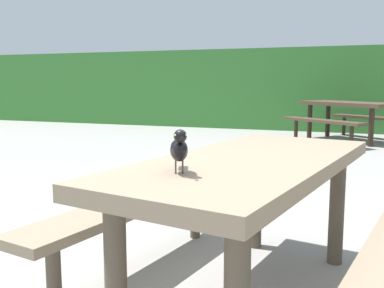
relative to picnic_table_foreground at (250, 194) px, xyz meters
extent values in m
cube|color=#387A33|center=(-0.19, 9.14, 0.39)|extent=(28.00, 2.11, 1.89)
cube|color=#84725B|center=(0.00, 0.00, 0.15)|extent=(1.09, 1.91, 0.07)
cylinder|color=brown|center=(-0.39, -0.64, -0.22)|extent=(0.09, 0.09, 0.67)
cylinder|color=brown|center=(-0.13, 0.74, -0.22)|extent=(0.09, 0.09, 0.67)
cylinder|color=brown|center=(0.39, 0.64, -0.22)|extent=(0.09, 0.09, 0.67)
cube|color=#84725B|center=(-0.69, 0.13, -0.14)|extent=(0.60, 1.73, 0.05)
cylinder|color=brown|center=(-0.81, -0.50, -0.36)|extent=(0.07, 0.07, 0.39)
cylinder|color=brown|center=(-0.57, 0.76, -0.36)|extent=(0.07, 0.07, 0.39)
ellipsoid|color=black|center=(-0.18, -0.48, 0.28)|extent=(0.13, 0.17, 0.09)
ellipsoid|color=black|center=(-0.17, -0.52, 0.29)|extent=(0.08, 0.09, 0.06)
sphere|color=black|center=(-0.16, -0.53, 0.34)|extent=(0.05, 0.05, 0.05)
sphere|color=#EAE08C|center=(-0.13, -0.53, 0.35)|extent=(0.01, 0.01, 0.01)
sphere|color=#EAE08C|center=(-0.17, -0.55, 0.35)|extent=(0.01, 0.01, 0.01)
cone|color=black|center=(-0.14, -0.57, 0.34)|extent=(0.03, 0.03, 0.02)
cube|color=black|center=(-0.24, -0.37, 0.27)|extent=(0.08, 0.10, 0.04)
cylinder|color=#47423D|center=(-0.17, -0.48, 0.21)|extent=(0.01, 0.01, 0.05)
cylinder|color=#47423D|center=(-0.19, -0.49, 0.21)|extent=(0.01, 0.01, 0.05)
cube|color=#473828|center=(0.35, 6.70, 0.15)|extent=(1.89, 1.70, 0.07)
cylinder|color=#2E241A|center=(0.75, 6.06, -0.22)|extent=(0.09, 0.09, 0.67)
cylinder|color=#2E241A|center=(-0.37, 6.92, -0.22)|extent=(0.09, 0.09, 0.67)
cylinder|color=#2E241A|center=(-0.05, 7.34, -0.22)|extent=(0.09, 0.09, 0.67)
cube|color=#473828|center=(-0.08, 6.15, -0.14)|extent=(1.53, 1.26, 0.05)
cylinder|color=#2E241A|center=(0.43, 5.76, -0.36)|extent=(0.07, 0.07, 0.39)
cylinder|color=#2E241A|center=(-0.58, 6.54, -0.36)|extent=(0.07, 0.07, 0.39)
cube|color=#473828|center=(0.78, 7.26, -0.14)|extent=(1.53, 1.26, 0.05)
cylinder|color=#2E241A|center=(0.27, 7.65, -0.36)|extent=(0.07, 0.07, 0.39)
camera|label=1|loc=(0.47, -2.09, 0.55)|focal=41.10mm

